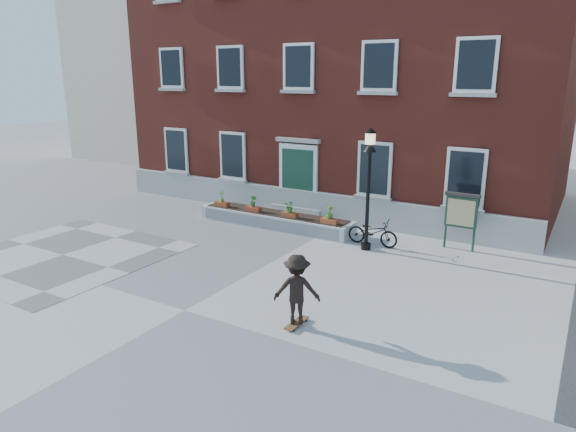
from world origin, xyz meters
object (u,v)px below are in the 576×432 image
Objects in this scene: notice_board at (461,212)px; skateboarder at (297,289)px; lamp_post at (369,173)px; bicycle at (373,232)px.

skateboarder is at bearing -104.27° from notice_board.
notice_board is at bearing 30.85° from lamp_post.
lamp_post is 3.27m from notice_board.
notice_board reaches higher than bicycle.
skateboarder reaches higher than bicycle.
bicycle is at bearing 96.46° from skateboarder.
lamp_post is (-0.02, -0.50, 2.09)m from bicycle.
lamp_post is 2.32× the size of skateboarder.
bicycle is 2.14m from lamp_post.
lamp_post reaches higher than bicycle.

